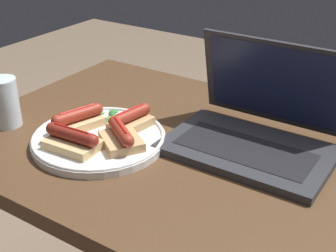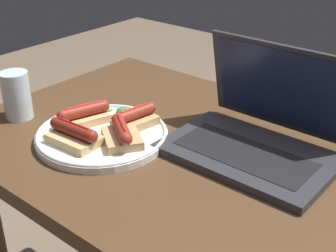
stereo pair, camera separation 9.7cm
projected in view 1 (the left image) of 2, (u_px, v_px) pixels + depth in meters
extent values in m
cube|color=#4C331E|center=(189.00, 153.00, 1.03)|extent=(1.03, 0.69, 0.04)
cylinder|color=#4C331E|center=(118.00, 181.00, 1.61)|extent=(0.06, 0.06, 0.73)
cube|color=#2D2D33|center=(247.00, 150.00, 0.98)|extent=(0.35, 0.22, 0.02)
cube|color=black|center=(245.00, 149.00, 0.97)|extent=(0.28, 0.12, 0.00)
cube|color=#2D2D33|center=(276.00, 83.00, 1.03)|extent=(0.35, 0.05, 0.20)
cube|color=#192347|center=(275.00, 83.00, 1.02)|extent=(0.31, 0.04, 0.18)
cylinder|color=white|center=(99.00, 140.00, 1.02)|extent=(0.29, 0.29, 0.02)
torus|color=white|center=(99.00, 136.00, 1.02)|extent=(0.29, 0.29, 0.01)
cube|color=tan|center=(121.00, 141.00, 0.98)|extent=(0.12, 0.12, 0.02)
cylinder|color=maroon|center=(121.00, 131.00, 0.97)|extent=(0.09, 0.07, 0.03)
sphere|color=maroon|center=(128.00, 141.00, 0.94)|extent=(0.03, 0.03, 0.03)
sphere|color=maroon|center=(114.00, 122.00, 1.01)|extent=(0.03, 0.03, 0.03)
cylinder|color=red|center=(121.00, 125.00, 0.97)|extent=(0.07, 0.05, 0.01)
cube|color=tan|center=(78.00, 124.00, 1.05)|extent=(0.09, 0.12, 0.02)
cylinder|color=maroon|center=(78.00, 115.00, 1.04)|extent=(0.06, 0.10, 0.03)
sphere|color=maroon|center=(57.00, 121.00, 1.02)|extent=(0.03, 0.03, 0.03)
sphere|color=maroon|center=(97.00, 109.00, 1.07)|extent=(0.03, 0.03, 0.03)
cylinder|color=red|center=(77.00, 109.00, 1.04)|extent=(0.03, 0.08, 0.01)
cube|color=tan|center=(73.00, 144.00, 0.97)|extent=(0.12, 0.08, 0.02)
cylinder|color=maroon|center=(72.00, 134.00, 0.96)|extent=(0.11, 0.03, 0.03)
sphere|color=maroon|center=(92.00, 141.00, 0.94)|extent=(0.03, 0.03, 0.03)
sphere|color=maroon|center=(53.00, 129.00, 0.98)|extent=(0.03, 0.03, 0.03)
cylinder|color=red|center=(71.00, 128.00, 0.95)|extent=(0.09, 0.01, 0.01)
cube|color=tan|center=(131.00, 124.00, 1.05)|extent=(0.08, 0.11, 0.02)
cylinder|color=maroon|center=(131.00, 115.00, 1.04)|extent=(0.04, 0.09, 0.03)
sphere|color=maroon|center=(145.00, 109.00, 1.07)|extent=(0.03, 0.03, 0.03)
sphere|color=maroon|center=(116.00, 121.00, 1.02)|extent=(0.03, 0.03, 0.03)
cylinder|color=red|center=(130.00, 110.00, 1.04)|extent=(0.02, 0.08, 0.01)
ellipsoid|color=#387A33|center=(108.00, 121.00, 1.08)|extent=(0.02, 0.01, 0.00)
ellipsoid|color=#387A33|center=(93.00, 117.00, 1.10)|extent=(0.02, 0.03, 0.01)
ellipsoid|color=#4C8E3D|center=(115.00, 117.00, 1.10)|extent=(0.03, 0.03, 0.01)
ellipsoid|color=#709E4C|center=(112.00, 118.00, 1.09)|extent=(0.03, 0.03, 0.01)
ellipsoid|color=#4C8E3D|center=(117.00, 117.00, 1.10)|extent=(0.03, 0.03, 0.01)
ellipsoid|color=#387A33|center=(114.00, 111.00, 1.13)|extent=(0.02, 0.03, 0.01)
ellipsoid|color=#2D662D|center=(112.00, 114.00, 1.11)|extent=(0.03, 0.03, 0.01)
ellipsoid|color=#709E4C|center=(100.00, 113.00, 1.12)|extent=(0.03, 0.02, 0.01)
ellipsoid|color=#2D662D|center=(120.00, 116.00, 1.10)|extent=(0.03, 0.03, 0.01)
cylinder|color=silver|center=(4.00, 102.00, 1.08)|extent=(0.07, 0.07, 0.12)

